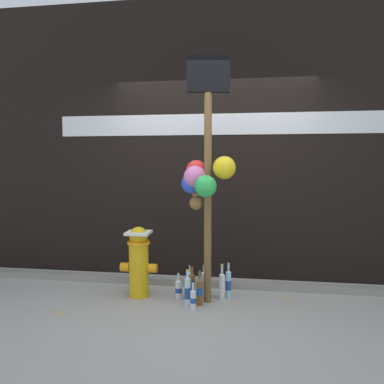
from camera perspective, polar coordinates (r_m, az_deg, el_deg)
ground_plane at (r=4.24m, az=1.04°, el=-16.19°), size 14.00×14.00×0.00m
building_wall at (r=5.29m, az=3.16°, el=7.30°), size 10.00×0.21×3.53m
curb_strip at (r=4.98m, az=2.41°, el=-12.57°), size 8.00×0.12×0.08m
memorial_post at (r=4.23m, az=1.68°, el=3.69°), size 0.58×0.45×2.54m
fire_hydrant at (r=4.58m, az=-7.41°, el=-9.35°), size 0.41×0.26×0.77m
bottle_0 at (r=4.43m, az=-0.02°, el=-12.98°), size 0.07×0.07×0.39m
bottle_1 at (r=4.63m, az=1.69°, el=-12.47°), size 0.06×0.06×0.36m
bottle_2 at (r=4.54m, az=1.92°, el=-12.85°), size 0.07×0.07×0.36m
bottle_3 at (r=4.57m, az=-0.31°, el=-12.75°), size 0.06×0.06×0.38m
bottle_4 at (r=4.22m, az=0.15°, el=-14.61°), size 0.06×0.06×0.30m
bottle_5 at (r=4.52m, az=4.18°, el=-12.79°), size 0.06×0.06×0.39m
bottle_6 at (r=4.33m, az=-0.62°, el=-13.57°), size 0.06×0.06×0.38m
bottle_7 at (r=4.34m, az=1.07°, el=-13.60°), size 0.07×0.07×0.37m
bottle_8 at (r=4.58m, az=5.08°, el=-12.56°), size 0.06×0.06×0.38m
bottle_9 at (r=4.55m, az=-1.88°, el=-13.25°), size 0.07×0.07×0.30m
litter_0 at (r=4.38m, az=-17.87°, el=-15.67°), size 0.14×0.14×0.01m
litter_1 at (r=4.69m, az=13.21°, el=-14.22°), size 0.11×0.13×0.01m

